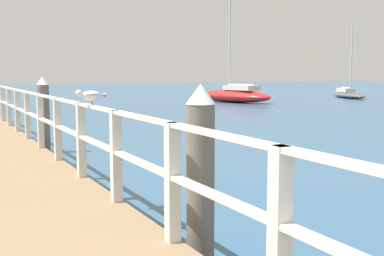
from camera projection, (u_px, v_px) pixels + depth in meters
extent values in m
cube|color=beige|center=(280.00, 232.00, 3.26)|extent=(0.12, 0.12, 1.13)
cube|color=beige|center=(173.00, 183.00, 4.73)|extent=(0.12, 0.12, 1.13)
cube|color=beige|center=(116.00, 156.00, 6.19)|extent=(0.12, 0.12, 1.13)
cube|color=beige|center=(81.00, 140.00, 7.66)|extent=(0.12, 0.12, 1.13)
cube|color=beige|center=(58.00, 129.00, 9.12)|extent=(0.12, 0.12, 1.13)
cube|color=beige|center=(40.00, 121.00, 10.59)|extent=(0.12, 0.12, 1.13)
cube|color=beige|center=(28.00, 115.00, 12.05)|extent=(0.12, 0.12, 1.13)
cube|color=beige|center=(17.00, 110.00, 13.52)|extent=(0.12, 0.12, 1.13)
cube|color=beige|center=(9.00, 107.00, 14.98)|extent=(0.12, 0.12, 1.13)
cube|color=beige|center=(3.00, 103.00, 16.45)|extent=(0.12, 0.12, 1.13)
cube|color=beige|center=(40.00, 95.00, 10.53)|extent=(0.10, 19.81, 0.04)
cube|color=beige|center=(40.00, 118.00, 10.58)|extent=(0.10, 19.81, 0.04)
cylinder|color=#6B6056|center=(200.00, 186.00, 5.06)|extent=(0.28, 0.28, 1.64)
cone|color=white|center=(201.00, 94.00, 4.95)|extent=(0.29, 0.29, 0.20)
cylinder|color=#6B6056|center=(44.00, 119.00, 12.26)|extent=(0.28, 0.28, 1.64)
cone|color=white|center=(43.00, 81.00, 12.16)|extent=(0.29, 0.29, 0.20)
ellipsoid|color=white|center=(91.00, 96.00, 7.05)|extent=(0.29, 0.15, 0.15)
sphere|color=white|center=(79.00, 93.00, 6.95)|extent=(0.09, 0.09, 0.09)
cone|color=gold|center=(74.00, 93.00, 6.92)|extent=(0.05, 0.03, 0.02)
cone|color=#939399|center=(103.00, 95.00, 7.13)|extent=(0.08, 0.08, 0.07)
ellipsoid|color=#939399|center=(91.00, 94.00, 7.05)|extent=(0.24, 0.19, 0.04)
cylinder|color=tan|center=(93.00, 103.00, 7.04)|extent=(0.01, 0.01, 0.05)
cylinder|color=tan|center=(91.00, 103.00, 7.09)|extent=(0.01, 0.01, 0.05)
ellipsoid|color=red|center=(233.00, 96.00, 32.59)|extent=(3.19, 6.64, 0.78)
cylinder|color=#B2B2B7|center=(230.00, 34.00, 32.40)|extent=(0.10, 0.10, 7.09)
cylinder|color=#B2B2B7|center=(242.00, 85.00, 31.89)|extent=(0.54, 2.20, 0.08)
cube|color=beige|center=(241.00, 88.00, 31.94)|extent=(1.52, 2.47, 0.30)
ellipsoid|color=#4C4C51|center=(349.00, 95.00, 37.65)|extent=(2.90, 4.89, 0.40)
cylinder|color=#B2B2B7|center=(351.00, 56.00, 37.10)|extent=(0.10, 0.10, 5.29)
cylinder|color=#B2B2B7|center=(346.00, 88.00, 38.16)|extent=(0.64, 1.57, 0.08)
cube|color=beige|center=(346.00, 90.00, 38.16)|extent=(1.30, 1.85, 0.30)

